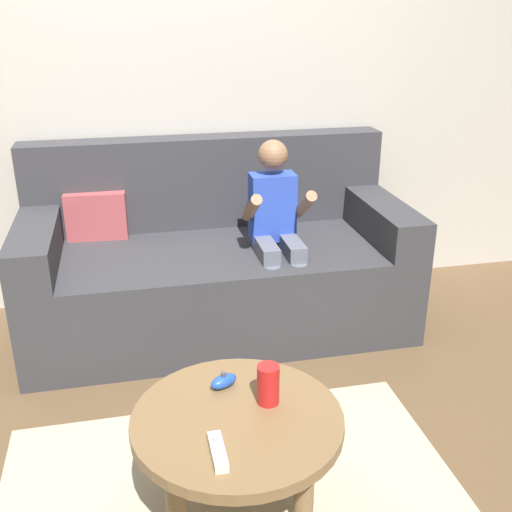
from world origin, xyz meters
The scene contains 8 objects.
ground_plane centered at (0.00, 0.00, 0.00)m, with size 9.06×9.06×0.00m, color brown.
wall_back centered at (0.00, 1.47, 1.25)m, with size 4.53×0.05×2.50m, color beige.
couch centered at (0.17, 1.08, 0.30)m, with size 1.77×0.80×0.87m.
person_seated_on_couch centered at (0.43, 0.90, 0.53)m, with size 0.29×0.35×0.91m.
coffee_table centered at (0.03, -0.20, 0.33)m, with size 0.61×0.61×0.39m.
game_remote_white_near_edge centered at (-0.05, -0.35, 0.40)m, with size 0.04×0.14×0.03m.
nunchuk_blue centered at (0.02, -0.05, 0.41)m, with size 0.10×0.08×0.05m.
soda_can centered at (0.13, -0.16, 0.45)m, with size 0.07×0.07×0.12m, color red.
Camera 1 is at (-0.22, -1.61, 1.47)m, focal length 43.00 mm.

